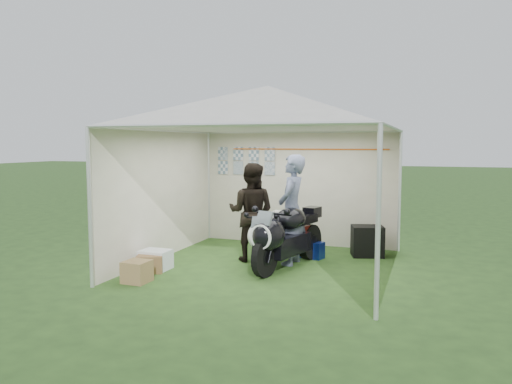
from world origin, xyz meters
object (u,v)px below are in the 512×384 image
(person_dark_jacket, at_px, (251,212))
(crate_0, at_px, (156,260))
(motorcycle_white, at_px, (267,235))
(motorcycle_black, at_px, (285,234))
(crate_1, at_px, (137,272))
(equipment_box, at_px, (367,241))
(canopy_tent, at_px, (268,112))
(paddock_stand, at_px, (312,250))
(crate_2, at_px, (157,260))
(crate_3, at_px, (150,264))
(person_blue_jacket, at_px, (292,210))

(person_dark_jacket, bearing_deg, crate_0, 36.35)
(motorcycle_white, distance_m, crate_0, 1.93)
(motorcycle_black, distance_m, crate_1, 2.43)
(motorcycle_white, relative_size, crate_1, 5.04)
(equipment_box, bearing_deg, person_dark_jacket, -151.12)
(canopy_tent, xyz_separation_m, crate_1, (-1.53, -1.59, -2.41))
(motorcycle_white, height_order, paddock_stand, motorcycle_white)
(crate_2, bearing_deg, crate_3, -76.43)
(paddock_stand, bearing_deg, crate_1, -131.06)
(motorcycle_black, xyz_separation_m, crate_1, (-1.87, -1.50, -0.42))
(paddock_stand, relative_size, person_dark_jacket, 0.23)
(canopy_tent, xyz_separation_m, person_blue_jacket, (0.34, 0.28, -1.64))
(canopy_tent, height_order, crate_1, canopy_tent)
(paddock_stand, xyz_separation_m, person_blue_jacket, (-0.24, -0.55, 0.79))
(crate_3, bearing_deg, paddock_stand, 39.63)
(motorcycle_white, height_order, person_blue_jacket, person_blue_jacket)
(motorcycle_black, xyz_separation_m, paddock_stand, (0.24, 0.92, -0.43))
(crate_0, xyz_separation_m, crate_2, (-0.07, 0.16, -0.05))
(person_dark_jacket, xyz_separation_m, crate_3, (-1.26, -1.30, -0.73))
(motorcycle_white, bearing_deg, motorcycle_black, -38.43)
(motorcycle_black, xyz_separation_m, equipment_box, (1.16, 1.42, -0.30))
(motorcycle_white, xyz_separation_m, crate_3, (-1.59, -1.22, -0.36))
(canopy_tent, xyz_separation_m, paddock_stand, (0.57, 0.83, -2.43))
(canopy_tent, distance_m, motorcycle_white, 2.09)
(canopy_tent, height_order, person_dark_jacket, canopy_tent)
(equipment_box, xyz_separation_m, crate_0, (-3.17, -2.13, -0.12))
(canopy_tent, xyz_separation_m, crate_0, (-1.68, -0.81, -2.42))
(equipment_box, height_order, crate_0, equipment_box)
(paddock_stand, xyz_separation_m, crate_2, (-2.32, -1.48, -0.04))
(person_dark_jacket, height_order, crate_1, person_dark_jacket)
(crate_0, height_order, crate_3, crate_0)
(canopy_tent, bearing_deg, motorcycle_black, -16.16)
(motorcycle_black, height_order, equipment_box, motorcycle_black)
(crate_2, bearing_deg, paddock_stand, 32.45)
(motorcycle_black, relative_size, equipment_box, 3.69)
(paddock_stand, bearing_deg, crate_3, -140.37)
(motorcycle_white, distance_m, crate_3, 2.03)
(paddock_stand, height_order, equipment_box, equipment_box)
(crate_0, distance_m, crate_3, 0.21)
(crate_1, relative_size, crate_2, 1.27)
(motorcycle_white, bearing_deg, paddock_stand, 41.56)
(crate_1, distance_m, crate_3, 0.59)
(person_blue_jacket, relative_size, crate_2, 6.61)
(motorcycle_white, xyz_separation_m, crate_2, (-1.68, -0.84, -0.39))
(crate_1, bearing_deg, crate_0, 100.65)
(motorcycle_black, relative_size, person_dark_jacket, 1.20)
(motorcycle_black, bearing_deg, crate_2, -150.69)
(crate_0, distance_m, crate_2, 0.19)
(paddock_stand, bearing_deg, person_dark_jacket, -150.54)
(motorcycle_black, bearing_deg, person_dark_jacket, 167.34)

